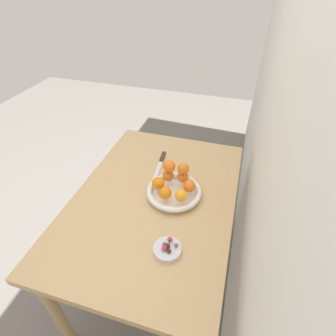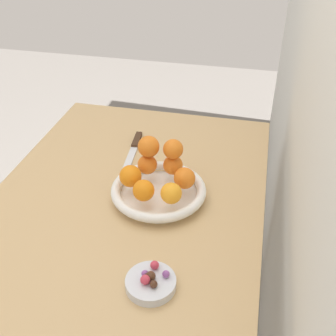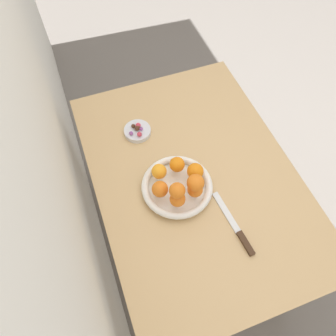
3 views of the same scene
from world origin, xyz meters
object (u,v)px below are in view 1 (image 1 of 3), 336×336
object	(u,v)px
orange_3	(183,177)
candy_ball_5	(176,245)
candy_ball_1	(170,239)
candy_ball_2	(164,244)
candy_dish	(167,249)
knife	(160,163)
orange_0	(165,193)
candy_ball_3	(164,248)
orange_2	(189,186)
candy_ball_6	(169,251)
dining_table	(155,209)
candy_ball_4	(168,246)
orange_5	(158,183)
candy_ball_0	(166,246)
orange_4	(168,176)
fruit_bowl	(174,192)
orange_6	(169,166)
orange_1	(181,195)
orange_7	(183,168)

from	to	relation	value
orange_3	candy_ball_5	size ratio (longest dim) A/B	3.38
candy_ball_1	candy_ball_2	xyz separation A→B (m)	(0.03, -0.02, -0.00)
candy_dish	knife	xyz separation A→B (m)	(-0.52, -0.20, -0.01)
orange_0	candy_ball_3	distance (m)	0.27
orange_2	candy_ball_6	world-z (taller)	orange_2
dining_table	candy_ball_4	xyz separation A→B (m)	(0.27, 0.15, 0.12)
candy_dish	orange_5	world-z (taller)	orange_5
orange_3	candy_ball_6	bearing A→B (deg)	6.34
candy_dish	candy_ball_1	world-z (taller)	candy_ball_1
orange_0	candy_ball_5	size ratio (longest dim) A/B	3.46
orange_0	orange_5	bearing A→B (deg)	-135.05
orange_3	candy_ball_0	size ratio (longest dim) A/B	3.20
orange_4	candy_ball_6	distance (m)	0.40
candy_ball_5	candy_ball_6	size ratio (longest dim) A/B	0.98
fruit_bowl	candy_ball_5	bearing A→B (deg)	16.92
orange_4	candy_ball_3	bearing A→B (deg)	14.34
orange_0	candy_ball_6	size ratio (longest dim) A/B	3.38
candy_ball_4	candy_ball_6	xyz separation A→B (m)	(0.02, 0.01, -0.00)
dining_table	fruit_bowl	xyz separation A→B (m)	(-0.04, 0.09, 0.11)
dining_table	candy_ball_2	world-z (taller)	candy_ball_2
dining_table	orange_5	bearing A→B (deg)	150.23
fruit_bowl	orange_2	xyz separation A→B (m)	(-0.01, 0.07, 0.05)
orange_4	candy_ball_1	bearing A→B (deg)	17.65
orange_0	candy_ball_5	xyz separation A→B (m)	(0.23, 0.11, -0.04)
fruit_bowl	orange_2	world-z (taller)	orange_2
dining_table	candy_ball_2	size ratio (longest dim) A/B	71.35
dining_table	orange_6	bearing A→B (deg)	154.00
candy_ball_1	candy_ball_6	world-z (taller)	candy_ball_1
knife	orange_1	bearing A→B (deg)	34.32
orange_3	candy_ball_5	xyz separation A→B (m)	(0.36, 0.06, -0.04)
orange_0	orange_2	bearing A→B (deg)	128.91
orange_2	candy_dish	bearing A→B (deg)	-2.14
candy_ball_0	candy_ball_1	distance (m)	0.03
candy_ball_5	orange_2	bearing A→B (deg)	-176.50
orange_2	orange_0	bearing A→B (deg)	-51.09
candy_dish	orange_7	xyz separation A→B (m)	(-0.37, -0.03, 0.11)
orange_6	orange_7	xyz separation A→B (m)	(-0.01, 0.07, -0.00)
orange_3	orange_7	world-z (taller)	orange_7
orange_4	candy_ball_5	xyz separation A→B (m)	(0.35, 0.13, -0.04)
candy_dish	orange_5	distance (m)	0.33
orange_6	orange_7	world-z (taller)	orange_6
candy_ball_1	orange_4	bearing A→B (deg)	-162.35
orange_4	candy_ball_4	size ratio (longest dim) A/B	2.64
orange_3	candy_ball_1	size ratio (longest dim) A/B	2.79
orange_7	candy_ball_2	size ratio (longest dim) A/B	3.63
fruit_bowl	orange_0	size ratio (longest dim) A/B	4.62
candy_ball_2	candy_ball_4	xyz separation A→B (m)	(0.01, 0.02, 0.00)
candy_dish	candy_ball_5	xyz separation A→B (m)	(-0.02, 0.03, 0.02)
orange_1	candy_ball_0	size ratio (longest dim) A/B	3.22
orange_2	orange_5	xyz separation A→B (m)	(0.02, -0.14, 0.00)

